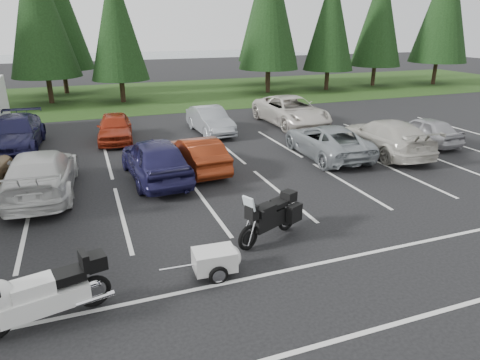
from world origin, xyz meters
name	(u,v)px	position (x,y,z in m)	size (l,w,h in m)	color
ground	(200,219)	(0.00, 0.00, 0.00)	(120.00, 120.00, 0.00)	black
grass_strip	(120,97)	(0.00, 24.00, 0.01)	(80.00, 16.00, 0.01)	#1E3611
lake_water	(127,63)	(4.00, 55.00, 0.00)	(70.00, 50.00, 0.02)	slate
stall_markings	(185,195)	(0.00, 2.00, 0.00)	(32.00, 16.00, 0.01)	silver
conifer_4	(37,8)	(-5.00, 22.90, 6.53)	(4.80, 4.80, 11.17)	#332316
conifer_5	(116,22)	(0.00, 21.60, 5.63)	(4.14, 4.14, 9.63)	#332316
conifer_6	(270,7)	(12.00, 22.10, 6.71)	(4.93, 4.93, 11.48)	#332316
conifer_7	(331,20)	(17.50, 21.80, 5.81)	(4.27, 4.27, 9.94)	#332316
conifer_8	(380,15)	(23.00, 22.60, 6.17)	(4.53, 4.53, 10.56)	#332316
conifer_9	(445,5)	(29.00, 21.30, 7.07)	(5.19, 5.19, 12.10)	#332316
conifer_back_b	(55,6)	(-4.00, 27.50, 6.77)	(4.97, 4.97, 11.58)	#332316
conifer_back_c	(269,0)	(14.00, 26.80, 7.49)	(5.50, 5.50, 12.81)	#332316
car_near_3	(41,173)	(-4.55, 3.79, 0.78)	(2.17, 5.34, 1.55)	silver
car_near_4	(155,159)	(-0.63, 3.94, 0.82)	(1.94, 4.81, 1.64)	#1E1C47
car_near_5	(198,154)	(1.14, 4.49, 0.67)	(1.43, 4.09, 1.35)	maroon
car_near_6	(327,141)	(6.98, 4.34, 0.70)	(2.32, 5.04, 1.40)	gray
car_near_7	(385,137)	(9.67, 3.83, 0.77)	(2.16, 5.31, 1.54)	beige
car_near_8	(424,130)	(12.54, 4.54, 0.66)	(1.56, 3.88, 1.32)	#9B9A9F
car_far_1	(15,134)	(-6.00, 10.21, 0.77)	(2.16, 5.32, 1.54)	#18183C
car_far_2	(115,127)	(-1.55, 10.28, 0.69)	(1.62, 4.03, 1.37)	#9A2913
car_far_3	(210,120)	(3.36, 10.17, 0.69)	(1.46, 4.19, 1.38)	gray
car_far_4	(291,111)	(8.31, 10.48, 0.80)	(2.67, 5.79, 1.61)	beige
touring_motorcycle	(42,288)	(-4.09, -3.54, 0.79)	(2.85, 0.88, 1.58)	white
cargo_trailer	(214,262)	(-0.48, -3.05, 0.33)	(1.42, 0.80, 0.66)	silver
adventure_motorcycle	(269,214)	(1.40, -1.90, 0.76)	(2.50, 0.87, 1.52)	black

